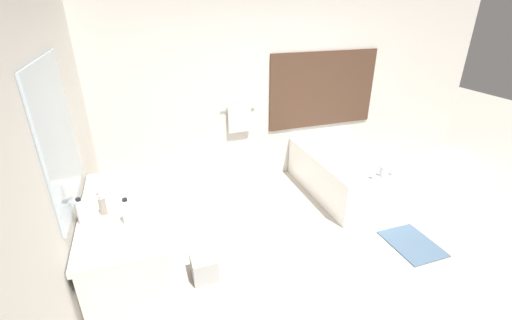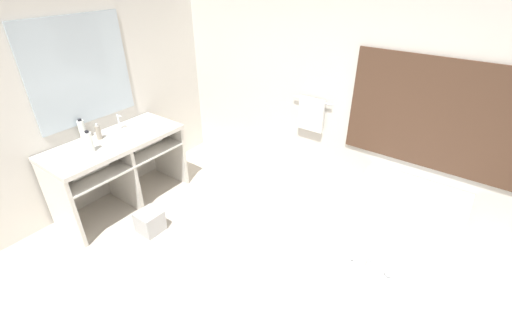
# 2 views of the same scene
# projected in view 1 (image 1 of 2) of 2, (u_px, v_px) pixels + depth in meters

# --- Properties ---
(ground_plane) EXTENTS (16.00, 16.00, 0.00)m
(ground_plane) POSITION_uv_depth(u_px,v_px,m) (333.00, 272.00, 3.41)
(ground_plane) COLOR beige
(ground_plane) RESTS_ON ground
(wall_back_with_blinds) EXTENTS (7.40, 0.13, 2.70)m
(wall_back_with_blinds) POSITION_uv_depth(u_px,v_px,m) (260.00, 89.00, 4.76)
(wall_back_with_blinds) COLOR silver
(wall_back_with_blinds) RESTS_ON ground_plane
(wall_left_with_mirror) EXTENTS (0.08, 7.40, 2.70)m
(wall_left_with_mirror) POSITION_uv_depth(u_px,v_px,m) (46.00, 191.00, 2.18)
(wall_left_with_mirror) COLOR silver
(wall_left_with_mirror) RESTS_ON ground_plane
(vanity_counter) EXTENTS (0.67, 1.47, 0.85)m
(vanity_counter) POSITION_uv_depth(u_px,v_px,m) (126.00, 227.00, 3.05)
(vanity_counter) COLOR silver
(vanity_counter) RESTS_ON ground_plane
(sink_faucet) EXTENTS (0.09, 0.04, 0.18)m
(sink_faucet) POSITION_uv_depth(u_px,v_px,m) (98.00, 189.00, 3.03)
(sink_faucet) COLOR silver
(sink_faucet) RESTS_ON vanity_counter
(bathtub) EXTENTS (1.02, 1.61, 0.69)m
(bathtub) POSITION_uv_depth(u_px,v_px,m) (346.00, 170.00, 4.77)
(bathtub) COLOR white
(bathtub) RESTS_ON ground_plane
(water_bottle_1) EXTENTS (0.07, 0.07, 0.23)m
(water_bottle_1) POSITION_uv_depth(u_px,v_px,m) (81.00, 212.00, 2.66)
(water_bottle_1) COLOR silver
(water_bottle_1) RESTS_ON vanity_counter
(water_bottle_2) EXTENTS (0.07, 0.07, 0.23)m
(water_bottle_2) POSITION_uv_depth(u_px,v_px,m) (127.00, 212.00, 2.66)
(water_bottle_2) COLOR silver
(water_bottle_2) RESTS_ON vanity_counter
(soap_dispenser) EXTENTS (0.06, 0.06, 0.18)m
(soap_dispenser) POSITION_uv_depth(u_px,v_px,m) (103.00, 206.00, 2.80)
(soap_dispenser) COLOR gray
(soap_dispenser) RESTS_ON vanity_counter
(waste_bin) EXTENTS (0.24, 0.24, 0.24)m
(waste_bin) POSITION_uv_depth(u_px,v_px,m) (204.00, 267.00, 3.30)
(waste_bin) COLOR #B2B2B2
(waste_bin) RESTS_ON ground_plane
(bath_mat) EXTENTS (0.48, 0.61, 0.02)m
(bath_mat) POSITION_uv_depth(u_px,v_px,m) (412.00, 244.00, 3.80)
(bath_mat) COLOR slate
(bath_mat) RESTS_ON ground_plane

